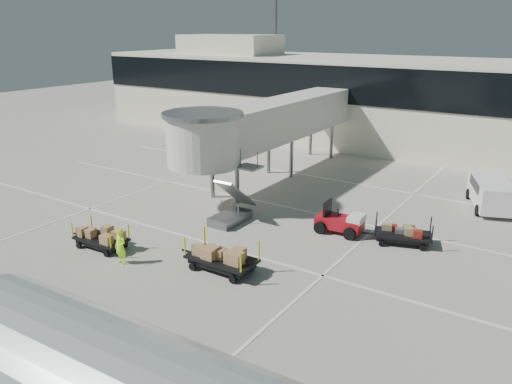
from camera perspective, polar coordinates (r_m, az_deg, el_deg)
ground at (r=24.64m, az=-7.24°, el=-7.72°), size 140.00×140.00×0.00m
lane_markings at (r=32.01m, az=2.66°, el=-1.30°), size 40.00×30.00×0.02m
terminal at (r=49.40m, az=15.56°, el=9.94°), size 64.00×12.11×15.20m
jet_bridge at (r=34.99m, az=0.55°, el=7.67°), size 5.70×20.40×6.03m
baggage_tug at (r=27.72m, az=9.66°, el=-3.41°), size 2.64×1.75×1.69m
suitcase_cart at (r=27.11m, az=16.26°, el=-4.73°), size 3.61×2.26×1.39m
box_cart_near at (r=23.28m, az=-3.60°, el=-7.43°), size 4.04×1.66×1.58m
box_cart_far at (r=26.64m, az=-17.17°, el=-5.17°), size 3.46×1.53×1.34m
ground_worker at (r=24.59m, az=-15.23°, el=-6.03°), size 0.65×0.43×1.77m
minivan at (r=34.22m, az=25.24°, el=0.14°), size 3.51×5.20×1.83m
belt_loader at (r=49.64m, az=-5.84°, el=6.66°), size 4.48×2.22×2.07m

